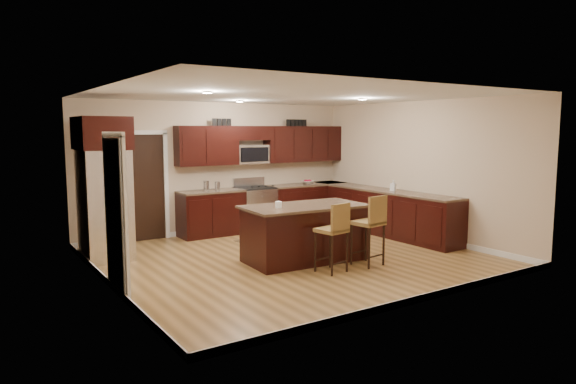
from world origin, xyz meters
TOP-DOWN VIEW (x-y plane):
  - floor at (0.00, 0.00)m, footprint 6.00×6.00m
  - ceiling at (0.00, 0.00)m, footprint 6.00×6.00m
  - wall_back at (0.00, 2.75)m, footprint 6.00×0.00m
  - wall_left at (-3.00, 0.00)m, footprint 0.00×5.50m
  - wall_right at (3.00, 0.00)m, footprint 0.00×5.50m
  - base_cabinets at (1.90, 1.45)m, footprint 4.02×3.96m
  - upper_cabinets at (1.04, 2.58)m, footprint 4.00×0.33m
  - range at (0.68, 2.45)m, footprint 0.76×0.64m
  - microwave at (0.68, 2.60)m, footprint 0.76×0.31m
  - doorway at (-1.65, 2.73)m, footprint 0.85×0.03m
  - pantry_door at (-2.98, -0.30)m, footprint 0.03×0.80m
  - letter_decor at (0.90, 2.58)m, footprint 2.20×0.03m
  - island at (0.07, -0.25)m, footprint 2.06×1.17m
  - stool_mid at (0.02, -1.09)m, footprint 0.46×0.46m
  - stool_right at (0.75, -1.10)m, footprint 0.48×0.48m
  - refrigerator at (-2.62, 1.68)m, footprint 0.79×0.97m
  - floor_mat at (0.31, 1.49)m, footprint 1.09×0.84m
  - fruit_bowl at (2.06, 2.45)m, footprint 0.31×0.31m
  - soap_bottle at (2.70, 0.39)m, footprint 0.13×0.13m
  - canister_tall at (-0.44, 2.45)m, footprint 0.12×0.12m
  - canister_short at (-0.20, 2.45)m, footprint 0.11×0.11m
  - island_jar at (-0.43, -0.25)m, footprint 0.10×0.10m

SIDE VIEW (x-z plane):
  - floor at x=0.00m, z-range 0.00..0.00m
  - floor_mat at x=0.31m, z-range 0.00..0.01m
  - island at x=0.07m, z-range -0.03..0.89m
  - base_cabinets at x=1.90m, z-range 0.00..0.92m
  - range at x=0.68m, z-range -0.08..1.03m
  - stool_mid at x=0.02m, z-range 0.13..1.19m
  - stool_right at x=0.75m, z-range 0.14..1.26m
  - fruit_bowl at x=2.06m, z-range 0.92..0.99m
  - island_jar at x=-0.43m, z-range 0.92..1.02m
  - canister_short at x=-0.20m, z-range 0.92..1.09m
  - pantry_door at x=-2.98m, z-range 0.00..2.04m
  - canister_tall at x=-0.44m, z-range 0.92..1.13m
  - soap_bottle at x=2.70m, z-range 0.92..1.14m
  - doorway at x=-1.65m, z-range 0.00..2.06m
  - refrigerator at x=-2.62m, z-range 0.03..2.38m
  - wall_back at x=0.00m, z-range -1.65..4.35m
  - wall_left at x=-3.00m, z-range -1.40..4.10m
  - wall_right at x=3.00m, z-range -1.40..4.10m
  - microwave at x=0.68m, z-range 1.42..1.82m
  - upper_cabinets at x=1.04m, z-range 1.44..2.24m
  - letter_decor at x=0.90m, z-range 2.22..2.37m
  - ceiling at x=0.00m, z-range 2.70..2.70m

